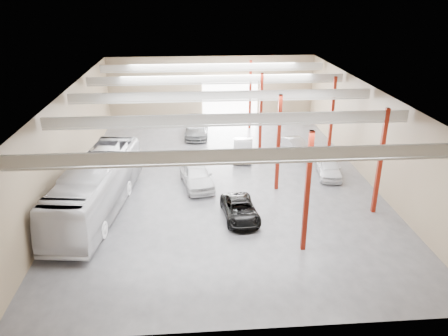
{
  "coord_description": "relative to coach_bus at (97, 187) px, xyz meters",
  "views": [
    {
      "loc": [
        -2.27,
        -30.62,
        13.7
      ],
      "look_at": [
        -0.12,
        -3.06,
        2.2
      ],
      "focal_mm": 35.0,
      "sensor_mm": 36.0,
      "label": 1
    }
  ],
  "objects": [
    {
      "name": "black_sedan",
      "position": [
        9.15,
        -1.71,
        -1.13
      ],
      "size": [
        2.4,
        4.58,
        1.23
      ],
      "primitive_type": "imported",
      "rotation": [
        0.0,
        0.0,
        0.08
      ],
      "color": "black",
      "rests_on": "ground"
    },
    {
      "name": "car_row_b",
      "position": [
        10.61,
        9.01,
        -1.0
      ],
      "size": [
        2.24,
        4.72,
        1.49
      ],
      "primitive_type": "imported",
      "rotation": [
        0.0,
        0.0,
        -0.15
      ],
      "color": "#AAABAF",
      "rests_on": "ground"
    },
    {
      "name": "car_row_c",
      "position": [
        6.73,
        15.29,
        -0.95
      ],
      "size": [
        2.52,
        5.57,
        1.58
      ],
      "primitive_type": "imported",
      "rotation": [
        0.0,
        0.0,
        -0.06
      ],
      "color": "slate",
      "rests_on": "ground"
    },
    {
      "name": "depot_shell",
      "position": [
        8.63,
        5.0,
        3.23
      ],
      "size": [
        22.12,
        32.12,
        7.06
      ],
      "color": "#49494E",
      "rests_on": "ground"
    },
    {
      "name": "car_right_far",
      "position": [
        16.8,
        4.51,
        -1.03
      ],
      "size": [
        2.3,
        4.4,
        1.43
      ],
      "primitive_type": "imported",
      "rotation": [
        0.0,
        0.0,
        -0.15
      ],
      "color": "white",
      "rests_on": "ground"
    },
    {
      "name": "coach_bus",
      "position": [
        0.0,
        0.0,
        0.0
      ],
      "size": [
        4.5,
        12.79,
        3.49
      ],
      "primitive_type": "imported",
      "rotation": [
        0.0,
        0.0,
        -0.13
      ],
      "color": "silver",
      "rests_on": "ground"
    },
    {
      "name": "car_row_a",
      "position": [
        6.5,
        3.49,
        -0.89
      ],
      "size": [
        2.87,
        5.3,
        1.71
      ],
      "primitive_type": "imported",
      "rotation": [
        0.0,
        0.0,
        0.18
      ],
      "color": "white",
      "rests_on": "ground"
    },
    {
      "name": "car_right_near",
      "position": [
        15.37,
        9.71,
        -1.07
      ],
      "size": [
        2.54,
        4.33,
        1.35
      ],
      "primitive_type": "imported",
      "rotation": [
        0.0,
        0.0,
        0.29
      ],
      "color": "#A2A2A6",
      "rests_on": "ground"
    }
  ]
}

